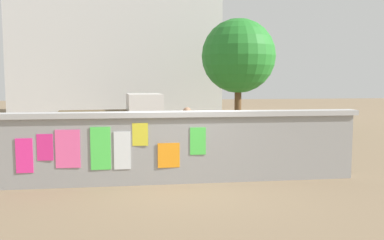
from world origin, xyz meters
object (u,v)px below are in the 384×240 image
at_px(auto_rickshaw_truck, 117,121).
at_px(bicycle_far, 183,145).
at_px(person_walking, 187,130).
at_px(tree_roadside, 238,56).
at_px(motorcycle, 267,146).
at_px(bicycle_near, 226,134).

bearing_deg(auto_rickshaw_truck, bicycle_far, -47.70).
relative_size(bicycle_far, person_walking, 1.03).
height_order(bicycle_far, tree_roadside, tree_roadside).
distance_m(motorcycle, bicycle_far, 2.58).
xyz_separation_m(auto_rickshaw_truck, bicycle_near, (3.95, -0.22, -0.54)).
bearing_deg(tree_roadside, motorcycle, -98.76).
relative_size(auto_rickshaw_truck, tree_roadside, 0.69).
xyz_separation_m(bicycle_near, bicycle_far, (-1.83, -2.10, 0.00)).
bearing_deg(person_walking, motorcycle, 6.79).
relative_size(person_walking, tree_roadside, 0.30).
bearing_deg(tree_roadside, bicycle_near, -107.87).
relative_size(bicycle_near, bicycle_far, 1.03).
distance_m(auto_rickshaw_truck, bicycle_near, 3.99).
relative_size(motorcycle, bicycle_near, 1.11).
relative_size(bicycle_far, tree_roadside, 0.31).
relative_size(motorcycle, person_walking, 1.17).
height_order(bicycle_near, bicycle_far, same).
bearing_deg(tree_roadside, bicycle_far, -115.09).
xyz_separation_m(auto_rickshaw_truck, motorcycle, (4.42, -3.50, -0.44)).
height_order(motorcycle, person_walking, person_walking).
height_order(bicycle_far, person_walking, person_walking).
bearing_deg(auto_rickshaw_truck, motorcycle, -38.37).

